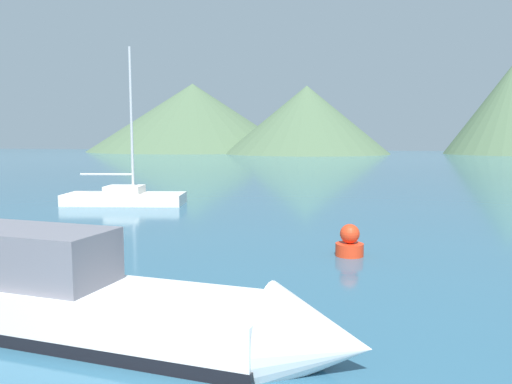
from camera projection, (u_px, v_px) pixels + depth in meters
name	position (u px, v px, depth m)	size (l,w,h in m)	color
motorboat_near	(73.00, 302.00, 7.97)	(9.42, 2.74, 2.03)	white
sailboat_inner	(125.00, 196.00, 23.49)	(5.79, 2.83, 7.27)	white
buoy_marker	(350.00, 243.00, 13.25)	(0.74, 0.74, 0.86)	red
hill_west	(193.00, 118.00, 115.02)	(47.79, 47.79, 15.41)	#4C6647
hill_central	(307.00, 120.00, 97.14)	(32.20, 32.20, 13.15)	#4C6647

